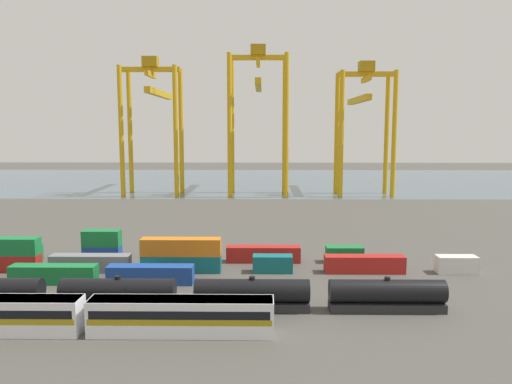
% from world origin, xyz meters
% --- Properties ---
extents(ground_plane, '(420.00, 420.00, 0.00)m').
position_xyz_m(ground_plane, '(0.00, 40.00, 0.00)').
color(ground_plane, '#4C4944').
extents(harbour_water, '(400.00, 110.00, 0.01)m').
position_xyz_m(harbour_water, '(0.00, 137.43, 0.00)').
color(harbour_water, '#475B6B').
rests_on(harbour_water, ground_plane).
extents(passenger_train, '(40.06, 3.14, 3.90)m').
position_xyz_m(passenger_train, '(-1.10, -20.06, 2.14)').
color(passenger_train, silver).
rests_on(passenger_train, ground_plane).
extents(freight_tank_row, '(62.21, 2.74, 4.20)m').
position_xyz_m(freight_tank_row, '(8.41, -12.93, 1.96)').
color(freight_tank_row, '#232326').
rests_on(freight_tank_row, ground_plane).
extents(shipping_container_2, '(12.10, 2.44, 2.60)m').
position_xyz_m(shipping_container_2, '(-11.82, -2.65, 1.30)').
color(shipping_container_2, '#197538').
rests_on(shipping_container_2, ground_plane).
extents(shipping_container_3, '(12.10, 2.44, 2.60)m').
position_xyz_m(shipping_container_3, '(1.94, -2.65, 1.30)').
color(shipping_container_3, '#1C4299').
rests_on(shipping_container_3, ground_plane).
extents(shipping_container_6, '(12.10, 2.44, 2.60)m').
position_xyz_m(shipping_container_6, '(-22.55, 3.23, 1.30)').
color(shipping_container_6, '#AD211C').
rests_on(shipping_container_6, ground_plane).
extents(shipping_container_8, '(12.10, 2.44, 2.60)m').
position_xyz_m(shipping_container_8, '(-8.60, 3.23, 1.30)').
color(shipping_container_8, slate).
rests_on(shipping_container_8, ground_plane).
extents(shipping_container_9, '(12.10, 2.44, 2.60)m').
position_xyz_m(shipping_container_9, '(5.35, 3.23, 1.30)').
color(shipping_container_9, '#146066').
rests_on(shipping_container_9, ground_plane).
extents(shipping_container_10, '(12.10, 2.44, 2.60)m').
position_xyz_m(shipping_container_10, '(5.35, 3.23, 3.90)').
color(shipping_container_10, orange).
rests_on(shipping_container_10, shipping_container_9).
extents(shipping_container_11, '(6.04, 2.44, 2.60)m').
position_xyz_m(shipping_container_11, '(19.29, 3.23, 1.30)').
color(shipping_container_11, '#146066').
rests_on(shipping_container_11, ground_plane).
extents(shipping_container_12, '(12.10, 2.44, 2.60)m').
position_xyz_m(shipping_container_12, '(33.24, 3.23, 1.30)').
color(shipping_container_12, '#AD211C').
rests_on(shipping_container_12, ground_plane).
extents(shipping_container_13, '(6.04, 2.44, 2.60)m').
position_xyz_m(shipping_container_13, '(47.18, 3.23, 1.30)').
color(shipping_container_13, silver).
rests_on(shipping_container_13, ground_plane).
extents(shipping_container_16, '(6.04, 2.44, 2.60)m').
position_xyz_m(shipping_container_16, '(-21.96, 9.12, 1.30)').
color(shipping_container_16, '#197538').
rests_on(shipping_container_16, ground_plane).
extents(shipping_container_17, '(6.04, 2.44, 2.60)m').
position_xyz_m(shipping_container_17, '(-8.68, 9.12, 1.30)').
color(shipping_container_17, '#1C4299').
rests_on(shipping_container_17, ground_plane).
extents(shipping_container_18, '(6.04, 2.44, 2.60)m').
position_xyz_m(shipping_container_18, '(-8.68, 9.12, 3.90)').
color(shipping_container_18, '#197538').
rests_on(shipping_container_18, shipping_container_17).
extents(shipping_container_19, '(6.04, 2.44, 2.60)m').
position_xyz_m(shipping_container_19, '(4.60, 9.12, 1.30)').
color(shipping_container_19, '#197538').
rests_on(shipping_container_19, ground_plane).
extents(shipping_container_20, '(12.10, 2.44, 2.60)m').
position_xyz_m(shipping_container_20, '(17.88, 9.12, 1.30)').
color(shipping_container_20, '#AD211C').
rests_on(shipping_container_20, ground_plane).
extents(shipping_container_21, '(6.04, 2.44, 2.60)m').
position_xyz_m(shipping_container_21, '(31.17, 9.12, 1.30)').
color(shipping_container_21, '#197538').
rests_on(shipping_container_21, ground_plane).
extents(gantry_crane_west, '(18.90, 38.63, 44.63)m').
position_xyz_m(gantry_crane_west, '(-18.35, 95.85, 27.73)').
color(gantry_crane_west, gold).
rests_on(gantry_crane_west, ground_plane).
extents(gantry_crane_central, '(19.35, 37.26, 48.28)m').
position_xyz_m(gantry_crane_central, '(16.27, 95.38, 29.70)').
color(gantry_crane_central, gold).
rests_on(gantry_crane_central, ground_plane).
extents(gantry_crane_east, '(18.26, 34.61, 43.05)m').
position_xyz_m(gantry_crane_east, '(50.90, 95.33, 26.39)').
color(gantry_crane_east, gold).
rests_on(gantry_crane_east, ground_plane).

